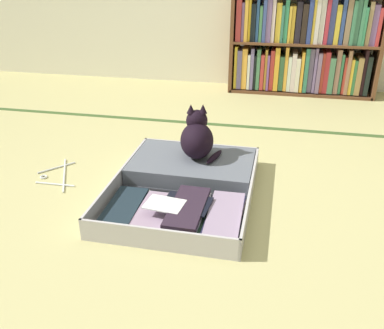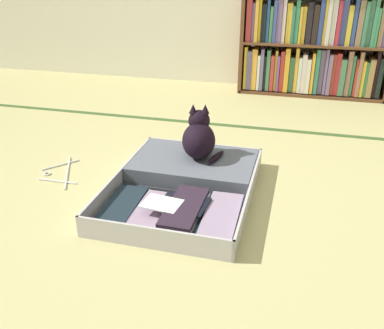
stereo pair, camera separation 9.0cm
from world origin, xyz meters
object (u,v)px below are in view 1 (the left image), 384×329
open_suitcase (188,183)px  black_cat (197,138)px  bookshelf (303,45)px  clothes_hanger (57,175)px

open_suitcase → black_cat: 0.27m
black_cat → bookshelf: bearing=71.2°
bookshelf → open_suitcase: bearing=-107.0°
open_suitcase → clothes_hanger: bearing=179.4°
bookshelf → open_suitcase: bookshelf is taller
black_cat → clothes_hanger: (-0.76, -0.21, -0.21)m
bookshelf → clothes_hanger: bookshelf is taller
open_suitcase → clothes_hanger: open_suitcase is taller
black_cat → clothes_hanger: bearing=-164.8°
clothes_hanger → open_suitcase: bearing=-0.6°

